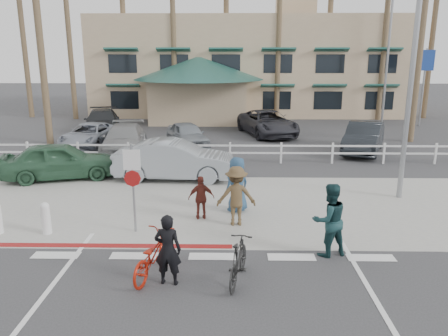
{
  "coord_description": "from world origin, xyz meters",
  "views": [
    {
      "loc": [
        0.48,
        -9.54,
        4.98
      ],
      "look_at": [
        0.23,
        3.82,
        1.5
      ],
      "focal_mm": 35.0,
      "sensor_mm": 36.0,
      "label": 1
    }
  ],
  "objects_px": {
    "sign_post": "(133,184)",
    "bike_black": "(238,261)",
    "bike_red": "(153,255)",
    "car_white_sedan": "(175,160)",
    "car_red_compact": "(60,161)"
  },
  "relations": [
    {
      "from": "car_white_sedan",
      "to": "bike_black",
      "type": "bearing_deg",
      "value": -161.17
    },
    {
      "from": "bike_red",
      "to": "car_white_sedan",
      "type": "bearing_deg",
      "value": -70.77
    },
    {
      "from": "car_red_compact",
      "to": "bike_red",
      "type": "bearing_deg",
      "value": -162.42
    },
    {
      "from": "sign_post",
      "to": "car_red_compact",
      "type": "relative_size",
      "value": 0.64
    },
    {
      "from": "bike_black",
      "to": "car_red_compact",
      "type": "xyz_separation_m",
      "value": [
        -7.2,
        8.36,
        0.25
      ]
    },
    {
      "from": "sign_post",
      "to": "bike_black",
      "type": "distance_m",
      "value": 4.18
    },
    {
      "from": "sign_post",
      "to": "car_red_compact",
      "type": "distance_m",
      "value": 7.02
    },
    {
      "from": "bike_black",
      "to": "car_red_compact",
      "type": "distance_m",
      "value": 11.04
    },
    {
      "from": "bike_black",
      "to": "car_white_sedan",
      "type": "xyz_separation_m",
      "value": [
        -2.46,
        8.36,
        0.29
      ]
    },
    {
      "from": "bike_black",
      "to": "car_white_sedan",
      "type": "height_order",
      "value": "car_white_sedan"
    },
    {
      "from": "sign_post",
      "to": "bike_red",
      "type": "bearing_deg",
      "value": -69.23
    },
    {
      "from": "bike_black",
      "to": "car_red_compact",
      "type": "height_order",
      "value": "car_red_compact"
    },
    {
      "from": "bike_red",
      "to": "car_white_sedan",
      "type": "xyz_separation_m",
      "value": [
        -0.49,
        8.08,
        0.31
      ]
    },
    {
      "from": "bike_red",
      "to": "car_white_sedan",
      "type": "height_order",
      "value": "car_white_sedan"
    },
    {
      "from": "bike_red",
      "to": "bike_black",
      "type": "relative_size",
      "value": 1.12
    }
  ]
}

